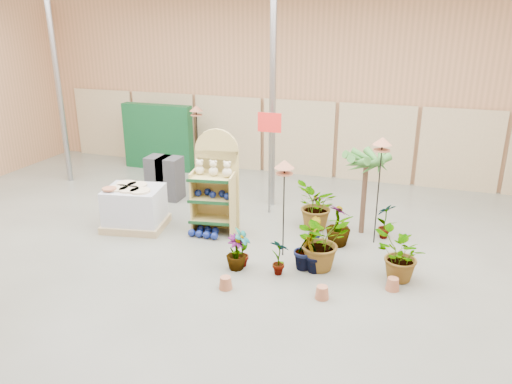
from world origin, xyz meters
The scene contains 25 objects.
room centered at (0.00, 0.91, 2.21)m, with size 15.20×12.10×4.70m.
display_shelf centered at (-0.63, 1.78, 0.93)m, with size 0.93×0.67×2.04m.
teddy_bears centered at (-0.60, 1.69, 1.29)m, with size 0.75×0.19×0.31m.
gazing_balls_shelf centered at (-0.63, 1.66, 0.80)m, with size 0.75×0.26×0.14m.
gazing_balls_floor centered at (-0.72, 1.41, 0.07)m, with size 0.63×0.39×0.15m.
pallet_stack centered at (-2.23, 1.37, 0.42)m, with size 1.34×1.18×0.88m.
charcoal_planters centered at (-2.48, 3.09, 0.50)m, with size 0.80×0.50×1.00m.
trellis_stock centered at (-3.80, 5.20, 0.90)m, with size 2.00×0.30×1.80m, color #0B3F1D.
offer_sign centered at (0.10, 2.98, 1.57)m, with size 0.50×0.08×2.20m.
bird_table_front centered at (0.94, 1.11, 1.65)m, with size 0.34×0.34×1.78m.
bird_table_right centered at (2.44, 2.17, 1.90)m, with size 0.34×0.34×2.05m.
bird_table_back centered at (-2.37, 4.70, 1.79)m, with size 0.34×0.34×1.93m.
palm centered at (2.15, 2.57, 1.50)m, with size 0.70×0.70×1.76m.
potted_plant_0 centered at (0.40, 0.47, 0.35)m, with size 0.37×0.25×0.71m, color #36722B.
potted_plant_1 centered at (1.44, 0.74, 0.38)m, with size 0.42×0.34×0.76m, color #36722B.
potted_plant_2 centered at (1.68, 0.86, 0.51)m, with size 0.92×0.80×1.02m, color #36722B.
potted_plant_3 centered at (1.80, 1.85, 0.41)m, with size 0.46×0.46×0.82m, color #36722B.
potted_plant_4 centered at (2.60, 2.45, 0.37)m, with size 0.39×0.26×0.73m, color #36722B.
potted_plant_5 centered at (1.37, 1.73, 0.26)m, with size 0.29×0.23×0.53m, color #36722B.
potted_plant_6 centered at (1.26, 2.44, 0.50)m, with size 0.90×0.78×1.00m, color #36722B.
potted_plant_7 centered at (0.33, 0.36, 0.30)m, with size 0.34×0.34×0.61m, color #36722B.
potted_plant_8 centered at (1.07, 0.41, 0.33)m, with size 0.34×0.23×0.65m, color #36722B.
potted_plant_9 centered at (1.59, 0.64, 0.34)m, with size 0.37×0.30×0.67m, color #36722B.
potted_plant_10 centered at (2.96, 0.82, 0.44)m, with size 0.79×0.69×0.88m, color #36722B.
potted_plant_11 centered at (1.18, 2.85, 0.29)m, with size 0.33×0.33×0.58m, color #36722B.
Camera 1 is at (3.06, -6.70, 4.08)m, focal length 35.00 mm.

